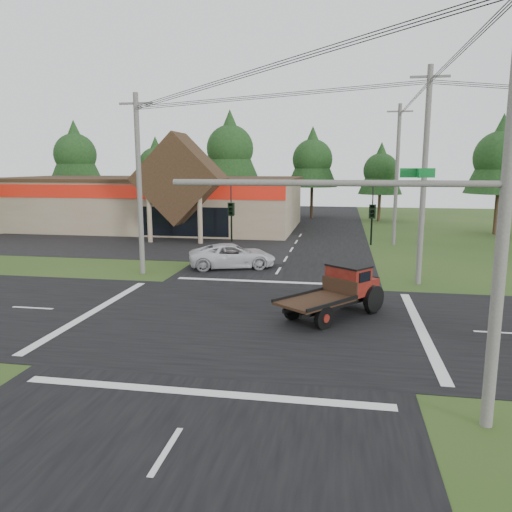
# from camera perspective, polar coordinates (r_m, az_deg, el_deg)

# --- Properties ---
(ground) EXTENTS (120.00, 120.00, 0.00)m
(ground) POSITION_cam_1_polar(r_m,az_deg,el_deg) (21.21, -0.91, -7.31)
(ground) COLOR #274217
(ground) RESTS_ON ground
(road_ns) EXTENTS (12.00, 120.00, 0.02)m
(road_ns) POSITION_cam_1_polar(r_m,az_deg,el_deg) (21.21, -0.91, -7.28)
(road_ns) COLOR black
(road_ns) RESTS_ON ground
(road_ew) EXTENTS (120.00, 12.00, 0.02)m
(road_ew) POSITION_cam_1_polar(r_m,az_deg,el_deg) (21.21, -0.91, -7.28)
(road_ew) COLOR black
(road_ew) RESTS_ON ground
(parking_apron) EXTENTS (28.00, 14.00, 0.02)m
(parking_apron) POSITION_cam_1_polar(r_m,az_deg,el_deg) (43.21, -14.58, 1.46)
(parking_apron) COLOR black
(parking_apron) RESTS_ON ground
(cvs_building) EXTENTS (30.40, 18.20, 9.19)m
(cvs_building) POSITION_cam_1_polar(r_m,az_deg,el_deg) (53.26, -11.71, 6.18)
(cvs_building) COLOR #8B735E
(cvs_building) RESTS_ON ground
(traffic_signal_mast) EXTENTS (8.12, 0.24, 7.00)m
(traffic_signal_mast) POSITION_cam_1_polar(r_m,az_deg,el_deg) (12.68, 18.93, 0.69)
(traffic_signal_mast) COLOR #595651
(traffic_signal_mast) RESTS_ON ground
(utility_pole_nr) EXTENTS (2.00, 0.30, 11.00)m
(utility_pole_nr) POSITION_cam_1_polar(r_m,az_deg,el_deg) (12.93, 26.66, 5.75)
(utility_pole_nr) COLOR #595651
(utility_pole_nr) RESTS_ON ground
(utility_pole_nw) EXTENTS (2.00, 0.30, 10.50)m
(utility_pole_nw) POSITION_cam_1_polar(r_m,az_deg,el_deg) (30.27, -13.21, 8.09)
(utility_pole_nw) COLOR #595651
(utility_pole_nw) RESTS_ON ground
(utility_pole_ne) EXTENTS (2.00, 0.30, 11.50)m
(utility_pole_ne) POSITION_cam_1_polar(r_m,az_deg,el_deg) (28.18, 18.67, 8.70)
(utility_pole_ne) COLOR #595651
(utility_pole_ne) RESTS_ON ground
(utility_pole_n) EXTENTS (2.00, 0.30, 11.20)m
(utility_pole_n) POSITION_cam_1_polar(r_m,az_deg,el_deg) (42.07, 15.79, 9.00)
(utility_pole_n) COLOR #595651
(utility_pole_n) RESTS_ON ground
(tree_row_a) EXTENTS (6.72, 6.72, 12.12)m
(tree_row_a) POSITION_cam_1_polar(r_m,az_deg,el_deg) (68.75, -19.97, 11.07)
(tree_row_a) COLOR #332316
(tree_row_a) RESTS_ON ground
(tree_row_b) EXTENTS (5.60, 5.60, 10.10)m
(tree_row_b) POSITION_cam_1_polar(r_m,az_deg,el_deg) (66.27, -11.37, 10.36)
(tree_row_b) COLOR #332316
(tree_row_b) RESTS_ON ground
(tree_row_c) EXTENTS (7.28, 7.28, 13.13)m
(tree_row_c) POSITION_cam_1_polar(r_m,az_deg,el_deg) (62.44, -2.98, 12.41)
(tree_row_c) COLOR #332316
(tree_row_c) RESTS_ON ground
(tree_row_d) EXTENTS (6.16, 6.16, 11.11)m
(tree_row_d) POSITION_cam_1_polar(r_m,az_deg,el_deg) (61.98, 6.47, 11.14)
(tree_row_d) COLOR #332316
(tree_row_d) RESTS_ON ground
(tree_row_e) EXTENTS (5.04, 5.04, 9.09)m
(tree_row_e) POSITION_cam_1_polar(r_m,az_deg,el_deg) (60.01, 14.08, 9.64)
(tree_row_e) COLOR #332316
(tree_row_e) RESTS_ON ground
(tree_side_ne) EXTENTS (6.16, 6.16, 11.11)m
(tree_side_ne) POSITION_cam_1_polar(r_m,az_deg,el_deg) (51.85, 26.21, 10.33)
(tree_side_ne) COLOR #332316
(tree_side_ne) RESTS_ON ground
(antique_flatbed_truck) EXTENTS (4.82, 5.32, 2.18)m
(antique_flatbed_truck) POSITION_cam_1_polar(r_m,az_deg,el_deg) (21.56, 8.74, -4.12)
(antique_flatbed_truck) COLOR #500D0B
(antique_flatbed_truck) RESTS_ON ground
(white_pickup) EXTENTS (5.99, 4.11, 1.52)m
(white_pickup) POSITION_cam_1_polar(r_m,az_deg,el_deg) (31.73, -2.72, 0.03)
(white_pickup) COLOR silver
(white_pickup) RESTS_ON ground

